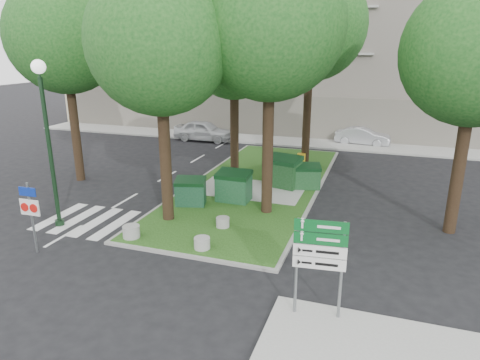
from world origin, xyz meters
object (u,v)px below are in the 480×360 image
at_px(dumpster_b, 234,186).
at_px(car_white, 204,131).
at_px(tree_street_left, 65,25).
at_px(car_silver, 363,136).
at_px(tree_median_near_left, 161,27).
at_px(directional_sign, 320,253).
at_px(traffic_sign_pole, 31,208).
at_px(bollard_mid, 223,222).
at_px(tree_median_far, 314,13).
at_px(dumpster_d, 307,176).
at_px(dumpster_c, 283,172).
at_px(tree_median_near_right, 273,9).
at_px(street_lamp, 46,126).
at_px(litter_bin, 301,160).
at_px(bollard_left, 131,231).
at_px(tree_median_mid, 236,40).
at_px(bollard_right, 202,243).
at_px(dumpster_a, 191,192).

relative_size(dumpster_b, car_white, 0.34).
height_order(tree_street_left, car_silver, tree_street_left).
bearing_deg(tree_median_near_left, directional_sign, -34.95).
bearing_deg(traffic_sign_pole, bollard_mid, 33.92).
relative_size(tree_median_near_left, tree_median_far, 0.88).
relative_size(dumpster_d, car_silver, 0.39).
bearing_deg(car_silver, dumpster_c, 169.66).
distance_m(dumpster_c, car_silver, 11.79).
height_order(dumpster_d, bollard_mid, dumpster_d).
relative_size(tree_median_near_right, car_silver, 3.04).
xyz_separation_m(street_lamp, car_silver, (10.28, 18.64, -3.31)).
relative_size(dumpster_b, litter_bin, 1.86).
xyz_separation_m(bollard_mid, litter_bin, (1.20, 9.24, 0.22)).
relative_size(bollard_left, street_lamp, 0.10).
distance_m(bollard_mid, car_white, 16.25).
height_order(litter_bin, traffic_sign_pole, traffic_sign_pole).
bearing_deg(car_white, tree_median_near_left, -161.26).
bearing_deg(litter_bin, tree_street_left, -151.76).
xyz_separation_m(tree_median_near_right, traffic_sign_pole, (-6.54, -5.92, -6.39)).
bearing_deg(tree_street_left, traffic_sign_pole, -61.94).
relative_size(dumpster_b, bollard_left, 2.46).
bearing_deg(tree_median_far, car_white, 149.77).
bearing_deg(dumpster_c, tree_median_far, 98.14).
bearing_deg(tree_median_near_right, traffic_sign_pole, -137.88).
distance_m(dumpster_d, car_silver, 11.43).
distance_m(tree_median_mid, street_lamp, 9.88).
distance_m(tree_median_near_left, car_white, 16.63).
bearing_deg(bollard_mid, car_white, 115.95).
bearing_deg(bollard_right, tree_median_mid, 101.54).
height_order(dumpster_c, dumpster_d, dumpster_c).
distance_m(bollard_left, car_white, 17.11).
bearing_deg(dumpster_b, dumpster_c, 60.22).
bearing_deg(dumpster_a, traffic_sign_pole, -134.51).
height_order(tree_median_far, dumpster_c, tree_median_far).
height_order(tree_median_mid, tree_street_left, tree_street_left).
height_order(traffic_sign_pole, directional_sign, directional_sign).
bearing_deg(tree_street_left, tree_median_far, 29.28).
xyz_separation_m(tree_median_far, street_lamp, (-7.63, -11.29, -4.39)).
height_order(tree_median_mid, dumpster_a, tree_median_mid).
height_order(tree_median_near_right, litter_bin, tree_median_near_right).
height_order(litter_bin, directional_sign, directional_sign).
bearing_deg(tree_median_far, dumpster_d, -79.70).
bearing_deg(litter_bin, directional_sign, -77.36).
bearing_deg(dumpster_d, directional_sign, -94.32).
height_order(bollard_mid, car_silver, car_silver).
bearing_deg(car_white, dumpster_a, -158.70).
height_order(bollard_right, directional_sign, directional_sign).
relative_size(tree_median_near_left, car_white, 2.39).
distance_m(tree_median_mid, bollard_right, 10.99).
height_order(dumpster_d, car_silver, dumpster_d).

